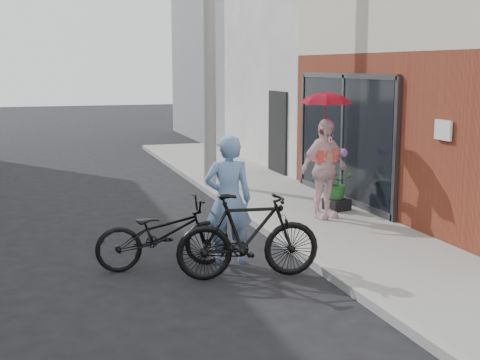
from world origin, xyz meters
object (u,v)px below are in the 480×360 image
utility_pole (209,32)px  bike_right (248,236)px  kimono_woman (324,169)px  bike_left (163,234)px  officer (228,200)px  planter (337,204)px

utility_pole → bike_right: 7.06m
bike_right → kimono_woman: (2.21, 2.49, 0.42)m
bike_left → kimono_woman: kimono_woman is taller
bike_left → officer: bearing=-92.5°
bike_right → planter: 4.08m
kimono_woman → bike_right: bearing=-151.6°
bike_right → planter: size_ratio=4.85×
officer → kimono_woman: bearing=-131.1°
bike_left → planter: 4.34m
officer → kimono_woman: 2.87m
planter → bike_left: bearing=-148.9°
utility_pole → bike_left: bearing=-111.3°
officer → planter: bearing=-129.5°
bike_left → planter: bike_left is taller
bike_left → planter: bearing=-58.7°
bike_right → officer: bearing=11.4°
officer → bike_right: officer is taller
officer → bike_right: bearing=105.7°
bike_left → bike_right: bearing=-128.2°
officer → utility_pole: bearing=-91.2°
utility_pole → bike_right: (-1.18, -6.32, -2.93)m
bike_left → utility_pole: bearing=-21.0°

